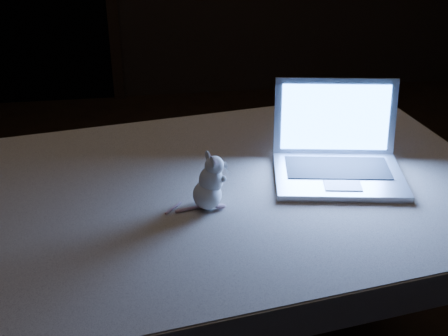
{
  "coord_description": "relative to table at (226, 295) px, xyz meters",
  "views": [
    {
      "loc": [
        -0.41,
        -1.89,
        1.7
      ],
      "look_at": [
        -0.2,
        -0.4,
        0.89
      ],
      "focal_mm": 48.0,
      "sensor_mm": 36.0,
      "label": 1
    }
  ],
  "objects": [
    {
      "name": "floor",
      "position": [
        0.2,
        0.38,
        -0.4
      ],
      "size": [
        5.0,
        5.0,
        0.0
      ],
      "primitive_type": "plane",
      "color": "black",
      "rests_on": "ground"
    },
    {
      "name": "table",
      "position": [
        0.0,
        0.0,
        0.0
      ],
      "size": [
        1.64,
        1.19,
        0.81
      ],
      "primitive_type": null,
      "rotation": [
        0.0,
        0.0,
        0.15
      ],
      "color": "black",
      "rests_on": "floor"
    },
    {
      "name": "tablecloth",
      "position": [
        0.09,
        -0.04,
        0.36
      ],
      "size": [
        1.62,
        1.08,
        0.1
      ],
      "primitive_type": null,
      "rotation": [
        0.0,
        0.0,
        -0.0
      ],
      "color": "beige",
      "rests_on": "table"
    },
    {
      "name": "laptop",
      "position": [
        0.34,
        -0.01,
        0.54
      ],
      "size": [
        0.43,
        0.39,
        0.26
      ],
      "primitive_type": null,
      "rotation": [
        0.0,
        0.0,
        -0.16
      ],
      "color": "silver",
      "rests_on": "tablecloth"
    },
    {
      "name": "plush_mouse",
      "position": [
        -0.07,
        -0.11,
        0.49
      ],
      "size": [
        0.14,
        0.14,
        0.16
      ],
      "primitive_type": null,
      "rotation": [
        0.0,
        0.0,
        0.17
      ],
      "color": "white",
      "rests_on": "tablecloth"
    }
  ]
}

